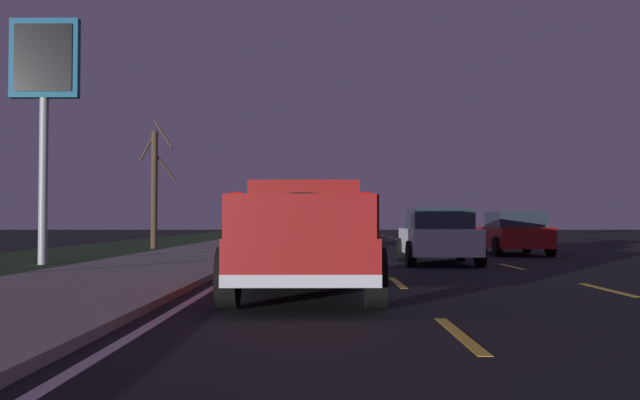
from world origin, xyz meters
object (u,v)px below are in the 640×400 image
object	(u,v)px
pickup_truck	(303,234)
sedan_white	(438,236)
sedan_silver	(317,230)
gas_price_sign	(44,80)
sedan_red	(513,233)
bare_tree_far	(155,186)
street_light_near	(2,45)

from	to	relation	value
pickup_truck	sedan_white	size ratio (longest dim) A/B	1.23
sedan_silver	gas_price_sign	xyz separation A→B (m)	(-12.85, 7.40, 4.31)
pickup_truck	sedan_red	distance (m)	15.52
pickup_truck	bare_tree_far	xyz separation A→B (m)	(19.08, 7.05, 1.76)
sedan_red	gas_price_sign	distance (m)	16.28
pickup_truck	gas_price_sign	size ratio (longest dim) A/B	0.80
sedan_white	street_light_near	bearing A→B (deg)	121.68
pickup_truck	street_light_near	xyz separation A→B (m)	(2.43, 6.09, 3.72)
sedan_silver	sedan_white	bearing A→B (deg)	-163.99
sedan_silver	sedan_red	world-z (taller)	same
sedan_silver	sedan_white	distance (m)	12.77
sedan_white	street_light_near	xyz separation A→B (m)	(-5.94, 9.62, 3.92)
sedan_white	bare_tree_far	world-z (taller)	bare_tree_far
pickup_truck	sedan_red	size ratio (longest dim) A/B	1.23
pickup_truck	street_light_near	bearing A→B (deg)	68.23
gas_price_sign	sedan_red	bearing A→B (deg)	-67.51
bare_tree_far	sedan_silver	bearing A→B (deg)	-77.58
pickup_truck	gas_price_sign	world-z (taller)	gas_price_sign
sedan_red	street_light_near	world-z (taller)	street_light_near
pickup_truck	bare_tree_far	size ratio (longest dim) A/B	0.97
sedan_silver	gas_price_sign	distance (m)	15.44
sedan_silver	bare_tree_far	distance (m)	7.50
sedan_white	gas_price_sign	size ratio (longest dim) A/B	0.65
sedan_silver	bare_tree_far	bearing A→B (deg)	102.42
sedan_red	street_light_near	bearing A→B (deg)	130.71
sedan_silver	street_light_near	size ratio (longest dim) A/B	0.57
gas_price_sign	bare_tree_far	bearing A→B (deg)	-1.68
gas_price_sign	sedan_silver	bearing A→B (deg)	-29.93
street_light_near	sedan_white	bearing A→B (deg)	-58.32
street_light_near	gas_price_sign	bearing A→B (deg)	13.61
bare_tree_far	street_light_near	bearing A→B (deg)	-176.68
sedan_red	gas_price_sign	xyz separation A→B (m)	(-6.00, 14.50, 4.31)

